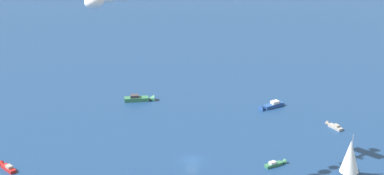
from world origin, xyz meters
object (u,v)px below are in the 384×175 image
Objects in this scene: motorboat_near_centre at (141,99)px; motorboat_mid_cluster at (271,106)px; motorboat_inshore at (276,164)px; sailboat_ahead at (350,158)px; motorboat_offshore at (7,167)px; motorboat_outer_ring_b at (333,126)px.

motorboat_near_centre reaches higher than motorboat_mid_cluster.
motorboat_near_centre reaches higher than motorboat_inshore.
motorboat_offshore is at bearing -96.87° from sailboat_ahead.
motorboat_mid_cluster is 19.45m from motorboat_outer_ring_b.
motorboat_offshore reaches higher than motorboat_inshore.
motorboat_offshore is 72.22m from motorboat_mid_cluster.
motorboat_offshore is 81.07m from motorboat_outer_ring_b.
motorboat_inshore is 26.46m from motorboat_outer_ring_b.
motorboat_mid_cluster is 1.42× the size of motorboat_outer_ring_b.
sailboat_ahead is at bearing 15.35° from motorboat_mid_cluster.
motorboat_inshore is 61.35m from motorboat_offshore.
motorboat_offshore is at bearing -65.22° from motorboat_mid_cluster.
sailboat_ahead is at bearing 66.97° from motorboat_inshore.
motorboat_offshore is 77.07m from sailboat_ahead.
motorboat_inshore is 0.74× the size of motorboat_mid_cluster.
motorboat_near_centre is at bearing -135.74° from sailboat_ahead.
motorboat_inshore is 33.32m from motorboat_mid_cluster.
motorboat_offshore reaches higher than motorboat_outer_ring_b.
motorboat_near_centre is 1.52× the size of motorboat_offshore.
motorboat_outer_ring_b is (-16.55, 79.36, -0.04)m from motorboat_offshore.
motorboat_mid_cluster is at bearing -134.86° from motorboat_outer_ring_b.
motorboat_mid_cluster is at bearing 114.78° from motorboat_offshore.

